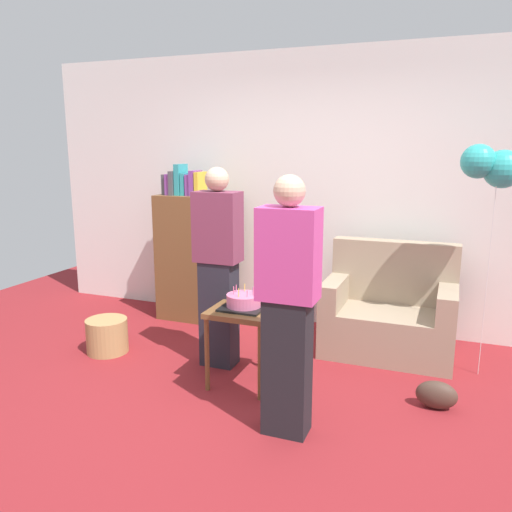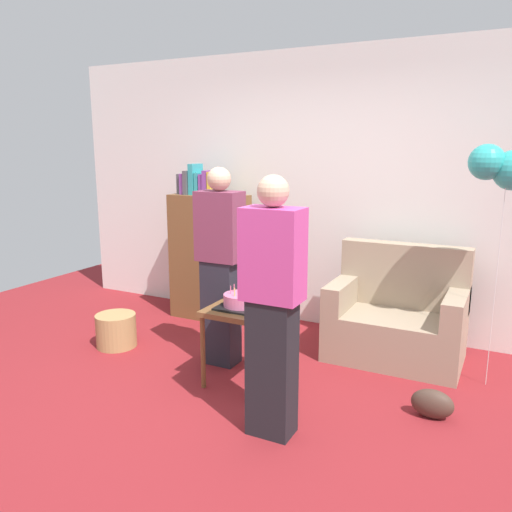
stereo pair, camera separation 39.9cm
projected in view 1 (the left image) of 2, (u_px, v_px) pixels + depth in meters
The scene contains 11 objects.
ground_plane at pixel (236, 413), 3.51m from camera, with size 8.00×8.00×0.00m, color maroon.
wall_back at pixel (317, 191), 5.10m from camera, with size 6.00×0.10×2.70m, color silver.
couch at pixel (389, 314), 4.51m from camera, with size 1.10×0.70×0.96m.
bookshelf at pixel (196, 255), 5.30m from camera, with size 0.80×0.36×1.61m.
side_table at pixel (244, 320), 3.86m from camera, with size 0.48×0.48×0.60m.
birthday_cake at pixel (244, 302), 3.83m from camera, with size 0.32×0.32×0.17m.
person_blowing_candles at pixel (218, 267), 4.14m from camera, with size 0.36×0.22×1.63m.
person_holding_cake at pixel (288, 307), 3.12m from camera, with size 0.36×0.22×1.63m.
wicker_basket at pixel (107, 336), 4.53m from camera, with size 0.36×0.36×0.30m, color #A88451.
handbag at pixel (436, 395), 3.56m from camera, with size 0.28×0.14×0.20m, color #473328.
balloon_bunch at pixel (492, 166), 3.82m from camera, with size 0.45×0.32×1.81m.
Camera 1 is at (1.29, -2.94, 1.79)m, focal length 36.08 mm.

